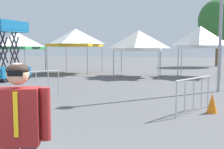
{
  "coord_description": "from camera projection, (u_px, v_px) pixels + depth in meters",
  "views": [
    {
      "loc": [
        1.87,
        -2.13,
        1.91
      ],
      "look_at": [
        0.1,
        4.24,
        1.3
      ],
      "focal_mm": 42.77,
      "sensor_mm": 36.0,
      "label": 1
    }
  ],
  "objects": [
    {
      "name": "person_foreground",
      "position": [
        20.0,
        134.0,
        2.8
      ],
      "size": [
        0.61,
        0.38,
        1.78
      ],
      "color": "#33384C",
      "rests_on": "ground"
    },
    {
      "name": "canopy_tent_far_right",
      "position": [
        76.0,
        38.0,
        21.54
      ],
      "size": [
        3.6,
        3.6,
        3.62
      ],
      "color": "#9E9EA3",
      "rests_on": "ground"
    },
    {
      "name": "canopy_tent_behind_right",
      "position": [
        139.0,
        41.0,
        18.92
      ],
      "size": [
        3.35,
        3.35,
        3.29
      ],
      "color": "#9E9EA3",
      "rests_on": "ground"
    },
    {
      "name": "tree_behind_tents_right",
      "position": [
        218.0,
        21.0,
        30.38
      ],
      "size": [
        4.38,
        4.38,
        7.66
      ],
      "color": "brown",
      "rests_on": "ground"
    },
    {
      "name": "crowd_barrier_mid_lot",
      "position": [
        36.0,
        79.0,
        10.59
      ],
      "size": [
        1.24,
        1.75,
        1.08
      ],
      "color": "#B7BABF",
      "rests_on": "ground"
    },
    {
      "name": "scissor_lift",
      "position": [
        9.0,
        62.0,
        16.6
      ],
      "size": [
        1.8,
        2.52,
        3.67
      ],
      "color": "black",
      "rests_on": "ground"
    },
    {
      "name": "canopy_tent_behind_left",
      "position": [
        200.0,
        37.0,
        18.97
      ],
      "size": [
        3.06,
        3.06,
        3.6
      ],
      "color": "#9E9EA3",
      "rests_on": "ground"
    },
    {
      "name": "traffic_cone_lot_center",
      "position": [
        212.0,
        103.0,
        8.08
      ],
      "size": [
        0.32,
        0.32,
        0.61
      ],
      "primitive_type": "cone",
      "color": "orange",
      "rests_on": "ground"
    },
    {
      "name": "crowd_barrier_near_person",
      "position": [
        194.0,
        88.0,
        8.1
      ],
      "size": [
        1.06,
        1.86,
        1.08
      ],
      "color": "#B7BABF",
      "rests_on": "ground"
    },
    {
      "name": "canopy_tent_right_of_center",
      "position": [
        17.0,
        41.0,
        21.1
      ],
      "size": [
        3.57,
        3.57,
        3.32
      ],
      "color": "#9E9EA3",
      "rests_on": "ground"
    }
  ]
}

